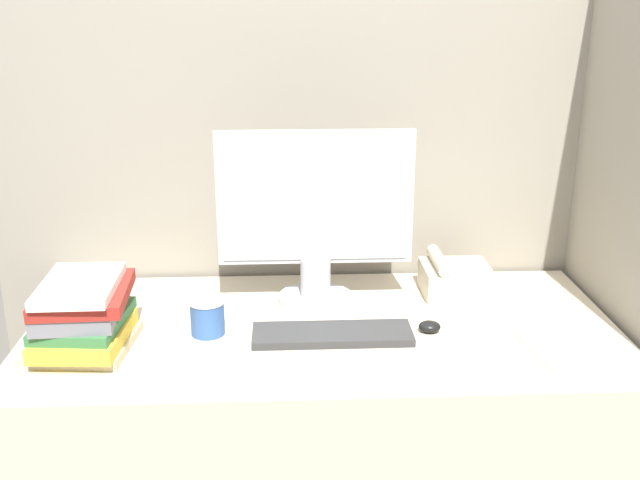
% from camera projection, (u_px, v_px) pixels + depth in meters
% --- Properties ---
extents(cubicle_panel_rear, '(1.93, 0.04, 1.78)m').
position_uv_depth(cubicle_panel_rear, '(316.00, 232.00, 2.30)').
color(cubicle_panel_rear, gray).
rests_on(cubicle_panel_rear, ground_plane).
extents(cubicle_panel_right, '(0.04, 0.80, 1.78)m').
position_uv_depth(cubicle_panel_right, '(626.00, 272.00, 1.98)').
color(cubicle_panel_right, gray).
rests_on(cubicle_panel_right, ground_plane).
extents(desk, '(1.53, 0.74, 0.77)m').
position_uv_depth(desk, '(323.00, 452.00, 2.08)').
color(desk, beige).
rests_on(desk, ground_plane).
extents(monitor, '(0.53, 0.21, 0.49)m').
position_uv_depth(monitor, '(315.00, 223.00, 2.03)').
color(monitor, '#B7B7BC').
rests_on(monitor, desk).
extents(keyboard, '(0.40, 0.13, 0.02)m').
position_uv_depth(keyboard, '(332.00, 334.00, 1.88)').
color(keyboard, '#333333').
rests_on(keyboard, desk).
extents(mouse, '(0.06, 0.05, 0.03)m').
position_uv_depth(mouse, '(430.00, 327.00, 1.92)').
color(mouse, black).
rests_on(mouse, desk).
extents(coffee_cup, '(0.09, 0.09, 0.09)m').
position_uv_depth(coffee_cup, '(207.00, 316.00, 1.89)').
color(coffee_cup, '#335999').
rests_on(coffee_cup, desk).
extents(book_stack, '(0.26, 0.28, 0.18)m').
position_uv_depth(book_stack, '(82.00, 316.00, 1.80)').
color(book_stack, '#C6B78C').
rests_on(book_stack, desk).
extents(desk_telephone, '(0.19, 0.18, 0.12)m').
position_uv_depth(desk_telephone, '(454.00, 278.00, 2.15)').
color(desk_telephone, beige).
rests_on(desk_telephone, desk).
extents(paper_pile, '(0.23, 0.24, 0.01)m').
position_uv_depth(paper_pile, '(573.00, 349.00, 1.81)').
color(paper_pile, white).
rests_on(paper_pile, desk).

